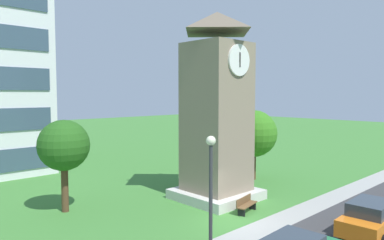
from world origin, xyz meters
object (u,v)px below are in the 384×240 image
clock_tower (217,116)px  street_lamp (211,188)px  tree_streetside (254,134)px  tree_near_tower (64,146)px  park_bench (246,204)px  parked_car_orange (372,217)px

clock_tower → street_lamp: size_ratio=2.28×
tree_streetside → tree_near_tower: size_ratio=1.04×
park_bench → tree_streetside: size_ratio=0.34×
clock_tower → tree_streetside: size_ratio=2.16×
tree_near_tower → street_lamp: bearing=-85.9°
park_bench → tree_streetside: bearing=34.1°
clock_tower → street_lamp: clock_tower is taller
parked_car_orange → tree_near_tower: bearing=124.1°
tree_streetside → tree_near_tower: tree_streetside is taller
street_lamp → tree_near_tower: tree_near_tower is taller
clock_tower → park_bench: clock_tower is taller
clock_tower → parked_car_orange: size_ratio=2.54×
tree_streetside → parked_car_orange: size_ratio=1.18×
park_bench → street_lamp: (-6.68, -3.52, 2.84)m
street_lamp → tree_near_tower: size_ratio=0.98×
park_bench → tree_near_tower: (-7.45, 7.31, 3.36)m
tree_streetside → parked_car_orange: 12.40m
clock_tower → street_lamp: bearing=-138.7°
tree_streetside → parked_car_orange: bearing=-115.5°
tree_near_tower → parked_car_orange: 16.62m
clock_tower → parked_car_orange: (0.91, -9.28, -4.53)m
street_lamp → tree_streetside: 15.87m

